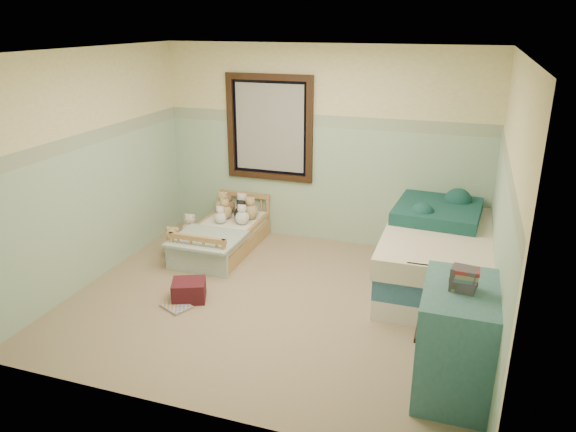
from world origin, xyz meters
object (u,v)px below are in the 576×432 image
(toddler_bed_frame, at_px, (224,242))
(plush_floor_tan, at_px, (174,246))
(red_pillow, at_px, (189,290))
(twin_bed_frame, at_px, (435,272))
(floor_book, at_px, (176,306))
(plush_floor_cream, at_px, (191,230))
(dresser, at_px, (456,340))

(toddler_bed_frame, bearing_deg, plush_floor_tan, -142.25)
(red_pillow, bearing_deg, twin_bed_frame, 27.39)
(toddler_bed_frame, relative_size, floor_book, 5.06)
(plush_floor_cream, bearing_deg, dresser, -31.76)
(red_pillow, distance_m, floor_book, 0.22)
(dresser, bearing_deg, red_pillow, 166.70)
(twin_bed_frame, bearing_deg, red_pillow, -152.61)
(plush_floor_cream, bearing_deg, floor_book, -66.55)
(plush_floor_tan, relative_size, floor_book, 0.91)
(toddler_bed_frame, distance_m, floor_book, 1.53)
(dresser, height_order, floor_book, dresser)
(plush_floor_tan, relative_size, red_pillow, 0.77)
(red_pillow, bearing_deg, plush_floor_cream, 117.46)
(plush_floor_tan, xyz_separation_m, dresser, (3.38, -1.56, 0.31))
(toddler_bed_frame, distance_m, red_pillow, 1.33)
(plush_floor_cream, xyz_separation_m, floor_book, (0.74, -1.70, -0.10))
(red_pillow, bearing_deg, plush_floor_tan, 127.42)
(plush_floor_cream, height_order, twin_bed_frame, plush_floor_cream)
(plush_floor_tan, relative_size, twin_bed_frame, 0.12)
(plush_floor_tan, distance_m, twin_bed_frame, 3.13)
(plush_floor_cream, distance_m, floor_book, 1.86)
(plush_floor_tan, xyz_separation_m, twin_bed_frame, (3.12, 0.32, -0.02))
(twin_bed_frame, relative_size, red_pillow, 6.31)
(floor_book, bearing_deg, plush_floor_cream, 138.92)
(twin_bed_frame, xyz_separation_m, dresser, (0.26, -1.88, 0.33))
(dresser, bearing_deg, plush_floor_tan, 155.21)
(plush_floor_cream, distance_m, dresser, 4.07)
(toddler_bed_frame, xyz_separation_m, red_pillow, (0.21, -1.32, 0.01))
(plush_floor_tan, bearing_deg, twin_bed_frame, 5.78)
(floor_book, bearing_deg, toddler_bed_frame, 121.77)
(twin_bed_frame, distance_m, dresser, 1.92)
(plush_floor_cream, xyz_separation_m, red_pillow, (0.78, -1.51, -0.01))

